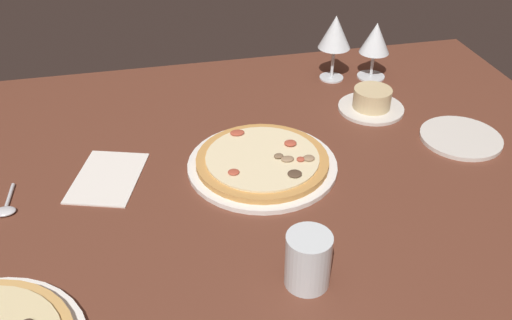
# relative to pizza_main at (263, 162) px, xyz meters

# --- Properties ---
(dining_table) EXTENTS (1.50, 1.10, 0.04)m
(dining_table) POSITION_rel_pizza_main_xyz_m (-0.03, -0.03, -0.03)
(dining_table) COLOR brown
(dining_table) RESTS_ON ground
(pizza_main) EXTENTS (0.30, 0.30, 0.03)m
(pizza_main) POSITION_rel_pizza_main_xyz_m (0.00, 0.00, 0.00)
(pizza_main) COLOR white
(pizza_main) RESTS_ON dining_table
(ramekin_on_saucer) EXTENTS (0.15, 0.15, 0.05)m
(ramekin_on_saucer) POSITION_rel_pizza_main_xyz_m (0.30, 0.17, 0.01)
(ramekin_on_saucer) COLOR silver
(ramekin_on_saucer) RESTS_ON dining_table
(wine_glass_far) EXTENTS (0.08, 0.08, 0.17)m
(wine_glass_far) POSITION_rel_pizza_main_xyz_m (0.27, 0.35, 0.11)
(wine_glass_far) COLOR silver
(wine_glass_far) RESTS_ON dining_table
(wine_glass_near) EXTENTS (0.08, 0.08, 0.15)m
(wine_glass_near) POSITION_rel_pizza_main_xyz_m (0.37, 0.33, 0.09)
(wine_glass_near) COLOR silver
(wine_glass_near) RESTS_ON dining_table
(water_glass) EXTENTS (0.07, 0.07, 0.09)m
(water_glass) POSITION_rel_pizza_main_xyz_m (-0.00, -0.31, 0.03)
(water_glass) COLOR silver
(water_glass) RESTS_ON dining_table
(side_plate) EXTENTS (0.17, 0.17, 0.01)m
(side_plate) POSITION_rel_pizza_main_xyz_m (0.44, 0.01, -0.01)
(side_plate) COLOR silver
(side_plate) RESTS_ON dining_table
(paper_menu) EXTENTS (0.17, 0.20, 0.00)m
(paper_menu) POSITION_rel_pizza_main_xyz_m (-0.30, 0.03, -0.01)
(paper_menu) COLOR white
(paper_menu) RESTS_ON dining_table
(spoon) EXTENTS (0.04, 0.10, 0.01)m
(spoon) POSITION_rel_pizza_main_xyz_m (-0.48, -0.03, -0.01)
(spoon) COLOR silver
(spoon) RESTS_ON dining_table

